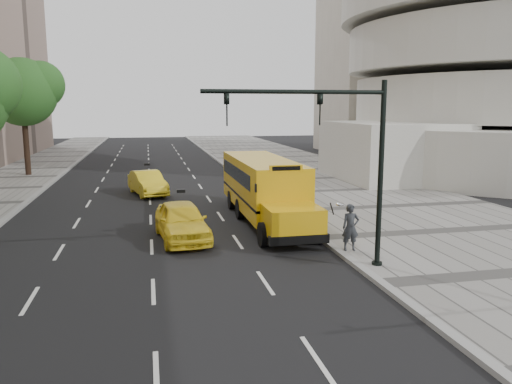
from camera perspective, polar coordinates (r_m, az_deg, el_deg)
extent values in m
plane|color=black|center=(25.40, -9.69, -3.02)|extent=(140.00, 140.00, 0.00)
cube|color=gray|center=(28.50, 15.18, -1.69)|extent=(12.00, 140.00, 0.15)
cube|color=gray|center=(26.31, 3.48, -2.29)|extent=(0.30, 140.00, 0.15)
cylinder|color=silver|center=(49.76, 26.45, 4.61)|extent=(32.00, 32.00, 4.00)
cylinder|color=silver|center=(49.64, 26.81, 9.32)|extent=(26.00, 26.00, 3.60)
cylinder|color=silver|center=(49.87, 27.19, 14.14)|extent=(27.60, 27.60, 3.60)
cube|color=beige|center=(66.62, 14.70, 19.74)|extent=(14.00, 12.00, 35.00)
cube|color=silver|center=(39.29, 15.14, 4.49)|extent=(8.00, 10.00, 4.40)
cylinder|color=black|center=(43.95, -24.80, 5.47)|extent=(0.44, 0.44, 5.95)
sphere|color=#21521B|center=(43.89, -25.15, 10.31)|extent=(5.32, 5.32, 5.32)
sphere|color=#21521B|center=(43.93, -23.40, 11.21)|extent=(3.73, 3.73, 3.73)
sphere|color=#21521B|center=(43.73, -26.60, 9.68)|extent=(3.46, 3.46, 3.46)
cube|color=gold|center=(24.93, 0.66, 1.03)|extent=(2.50, 9.00, 2.45)
cube|color=gold|center=(19.82, 4.21, -3.25)|extent=(2.20, 2.00, 1.10)
cube|color=black|center=(19.14, 4.93, -5.42)|extent=(2.38, 0.25, 0.35)
cube|color=black|center=(25.01, 0.66, -0.16)|extent=(2.52, 9.00, 0.12)
cube|color=black|center=(20.60, 3.42, 0.52)|extent=(2.05, 0.10, 0.90)
cube|color=black|center=(25.35, 0.41, 2.26)|extent=(2.52, 7.50, 0.70)
cube|color=gold|center=(20.48, 3.45, 2.72)|extent=(1.40, 0.12, 0.28)
ellipsoid|color=silver|center=(18.86, 9.88, -1.55)|extent=(0.32, 0.32, 0.14)
cylinder|color=black|center=(19.01, 8.94, -2.05)|extent=(0.36, 0.47, 0.58)
cylinder|color=black|center=(19.97, 0.82, -4.90)|extent=(0.30, 1.00, 1.00)
cylinder|color=black|center=(20.58, 6.98, -4.53)|extent=(0.30, 1.00, 1.00)
cylinder|color=black|center=(24.93, -1.88, -1.95)|extent=(0.30, 1.00, 1.00)
cylinder|color=black|center=(25.42, 3.14, -1.73)|extent=(0.30, 1.00, 1.00)
cylinder|color=black|center=(27.35, -2.82, -0.92)|extent=(0.30, 1.00, 1.00)
cylinder|color=black|center=(27.80, 1.78, -0.74)|extent=(0.30, 1.00, 1.00)
imported|color=yellow|center=(21.19, -8.49, -3.30)|extent=(2.37, 4.90, 1.61)
imported|color=yellow|center=(32.50, -12.28, 1.02)|extent=(2.66, 4.83, 1.51)
imported|color=#292C30|center=(19.20, 10.75, -4.00)|extent=(0.69, 0.50, 1.78)
cylinder|color=black|center=(17.25, 14.04, 1.64)|extent=(0.18, 0.18, 6.40)
cylinder|color=black|center=(17.93, 13.64, -8.14)|extent=(0.36, 0.36, 0.25)
cylinder|color=black|center=(15.99, 4.58, 11.35)|extent=(6.00, 0.14, 0.14)
imported|color=black|center=(16.24, 7.29, 9.34)|extent=(0.16, 0.20, 1.00)
imported|color=black|center=(15.50, -3.37, 9.38)|extent=(0.16, 0.20, 1.00)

